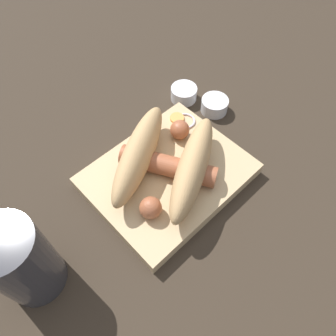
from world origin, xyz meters
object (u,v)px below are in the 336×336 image
object	(u,v)px
condiment_cup_far	(184,94)
condiment_cup_near	(214,106)
bread_roll	(165,160)
drink_glass	(21,262)
sausage	(166,166)
food_tray	(168,176)

from	to	relation	value
condiment_cup_far	condiment_cup_near	bearing A→B (deg)	-72.87
bread_roll	condiment_cup_near	size ratio (longest dim) A/B	4.57
condiment_cup_far	drink_glass	distance (m)	0.40
bread_roll	drink_glass	bearing A→B (deg)	178.77
bread_roll	sausage	size ratio (longest dim) A/B	1.40
bread_roll	drink_glass	distance (m)	0.23
sausage	condiment_cup_far	size ratio (longest dim) A/B	3.27
condiment_cup_near	condiment_cup_far	xyz separation A→B (m)	(-0.02, 0.06, 0.00)
condiment_cup_far	drink_glass	xyz separation A→B (m)	(-0.38, -0.10, 0.05)
food_tray	sausage	world-z (taller)	sausage
bread_roll	condiment_cup_far	xyz separation A→B (m)	(0.15, 0.11, -0.04)
food_tray	bread_roll	size ratio (longest dim) A/B	1.05
bread_roll	condiment_cup_far	distance (m)	0.19
sausage	bread_roll	bearing A→B (deg)	148.44
condiment_cup_near	food_tray	bearing A→B (deg)	-162.87
food_tray	drink_glass	bearing A→B (deg)	178.10
bread_roll	condiment_cup_far	bearing A→B (deg)	35.83
food_tray	drink_glass	size ratio (longest dim) A/B	1.81
bread_roll	drink_glass	size ratio (longest dim) A/B	1.72
drink_glass	condiment_cup_far	bearing A→B (deg)	15.35
sausage	drink_glass	size ratio (longest dim) A/B	1.23
drink_glass	bread_roll	bearing A→B (deg)	-1.23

